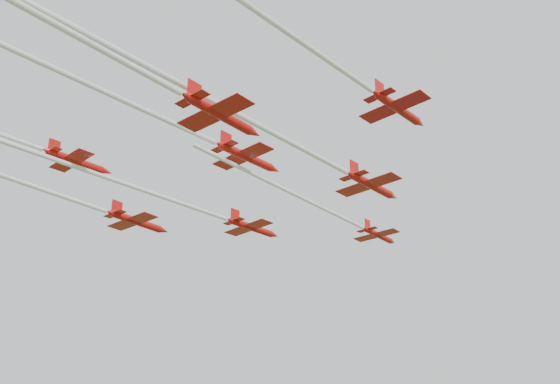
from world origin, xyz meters
The scene contains 7 objects.
jet_lead centered at (4.43, 14.97, 55.78)m, with size 9.96×49.10×2.45m.
jet_row2_left centered at (-11.60, -9.93, 54.14)m, with size 16.96×66.16×2.66m.
jet_row2_right centered at (11.02, -7.39, 56.17)m, with size 14.51×61.04×2.93m.
jet_row3_left centered at (-25.06, -10.52, 55.31)m, with size 10.09×44.87×2.92m.
jet_row3_mid centered at (-0.77, -23.56, 57.38)m, with size 15.42×62.45×2.80m.
jet_row3_right centered at (21.95, -22.33, 57.28)m, with size 13.53×54.90×2.53m.
jet_row4_right centered at (8.41, -33.17, 53.79)m, with size 10.61×47.44×2.80m.
Camera 1 is at (46.70, -69.15, 18.89)m, focal length 40.00 mm.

